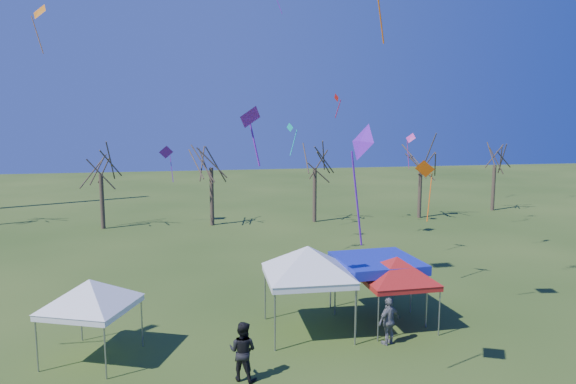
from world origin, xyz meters
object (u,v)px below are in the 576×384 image
tree_4 (421,148)px  tent_red (397,261)px  tree_5 (496,149)px  tent_white_west (89,285)px  tent_white_mid (308,252)px  tree_1 (100,154)px  tree_3 (315,148)px  tree_2 (211,147)px  tent_blue (377,263)px  person_dark (243,351)px  person_grey (389,321)px

tree_4 → tent_red: (-11.43, -21.70, -3.33)m
tree_5 → tent_red: (-19.80, -23.76, -3.00)m
tent_white_west → tent_white_mid: size_ratio=0.77×
tree_1 → tree_4: tree_4 is taller
tree_3 → tent_red: size_ratio=2.06×
tent_white_mid → tent_red: 3.72m
tent_red → tree_2: bearing=105.9°
tent_blue → person_dark: bearing=-145.7°
person_grey → tree_2: bearing=-102.4°
tree_1 → tent_white_mid: tree_1 is taller
tree_4 → tent_red: size_ratio=2.06×
tree_2 → tree_3: size_ratio=1.03×
tent_red → person_dark: size_ratio=1.96×
person_grey → tent_white_west: bearing=-30.2°
tent_white_mid → tent_red: (3.68, -0.16, -0.54)m
tree_2 → person_grey: (5.35, -23.65, -5.38)m
tree_1 → person_grey: tree_1 is taller
tree_1 → tent_red: 26.92m
tent_blue → person_dark: 7.63m
tent_blue → tree_5: bearing=48.3°
tree_4 → tree_5: tree_4 is taller
tree_2 → tree_5: tree_2 is taller
tent_white_west → tent_red: (11.68, 0.63, 0.02)m
tree_2 → tent_blue: 22.15m
tree_3 → tree_4: size_ratio=1.00×
tree_4 → tree_2: bearing=178.8°
tree_3 → tent_white_mid: size_ratio=1.72×
tree_2 → tree_3: (8.40, -0.33, -0.21)m
tent_red → tree_4: bearing=62.2°
tent_white_west → person_grey: 10.93m
tent_white_west → tent_white_mid: 8.06m
tree_3 → person_grey: (-3.05, -23.32, -5.17)m
tree_3 → person_dark: bearing=-109.3°
tree_4 → tree_5: 8.62m
tree_3 → person_dark: 26.88m
tent_blue → tree_3: bearing=83.0°
tree_2 → tent_white_west: 23.61m
tree_1 → tent_blue: size_ratio=2.19×
tree_5 → tent_white_west: size_ratio=2.12×
tent_white_west → tent_blue: tent_white_west is taller
tent_blue → tent_red: bearing=-67.9°
tent_red → person_grey: bearing=-121.0°
tree_2 → person_grey: size_ratio=4.51×
tree_5 → tent_white_mid: 33.38m
tent_red → tent_blue: (-0.44, 1.07, -0.35)m
tent_red → person_dark: bearing=-154.6°
tree_4 → tent_white_mid: 26.46m
tree_5 → tent_white_mid: size_ratio=1.63×
tree_2 → tent_blue: bearing=-74.4°
tree_1 → tree_2: (8.40, -0.27, 0.50)m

